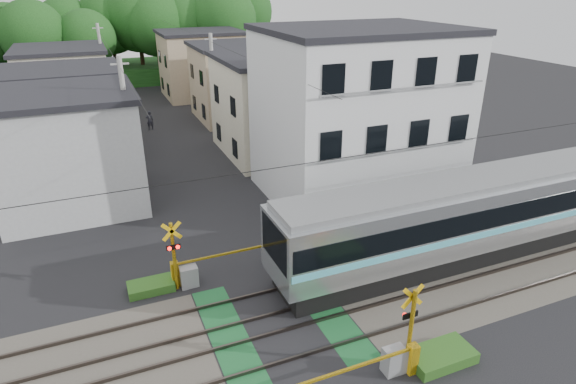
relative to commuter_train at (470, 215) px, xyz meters
name	(u,v)px	position (x,y,z in m)	size (l,w,h in m)	color
ground	(279,323)	(-9.55, -1.20, -2.03)	(120.00, 120.00, 0.00)	black
track_bed	(279,322)	(-9.55, -1.20, -2.00)	(120.00, 120.00, 0.14)	#47423A
commuter_train	(470,215)	(0.00, 0.00, 0.00)	(18.51, 2.92, 3.85)	black
crossing_signal_near	(398,354)	(-6.96, -4.85, -1.32)	(4.74, 0.65, 3.09)	yellow
crossing_signal_far	(186,271)	(-12.13, 2.45, -1.32)	(4.74, 0.65, 3.09)	yellow
apartment_block	(357,114)	(-1.05, 8.29, 2.62)	(10.20, 8.36, 9.30)	silver
houses_row	(161,93)	(-9.30, 24.72, 1.21)	(22.07, 31.35, 6.80)	#B6B9BB
tree_hill	(134,31)	(-8.50, 46.96, 3.86)	(40.00, 13.62, 11.79)	#1D4D19
catenary	(425,204)	(-3.55, -1.17, 1.66)	(60.00, 5.04, 7.00)	#2D2D33
utility_poles	(148,91)	(-10.60, 21.81, 2.05)	(7.90, 42.00, 8.00)	#A5A5A0
pedestrian	(150,120)	(-10.24, 25.92, -1.24)	(0.58, 0.38, 1.58)	#2B2B35
weed_patches	(323,309)	(-7.79, -1.29, -1.85)	(10.25, 8.80, 0.40)	#2D5E1E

